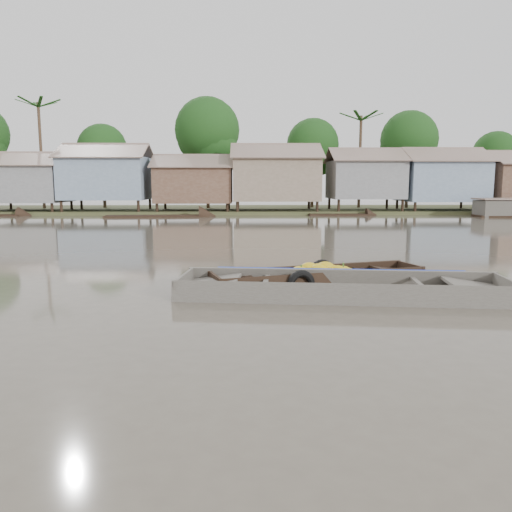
{
  "coord_description": "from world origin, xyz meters",
  "views": [
    {
      "loc": [
        -0.03,
        -9.66,
        2.34
      ],
      "look_at": [
        0.24,
        0.84,
        0.8
      ],
      "focal_mm": 35.0,
      "sensor_mm": 36.0,
      "label": 1
    }
  ],
  "objects": [
    {
      "name": "viewer_boat",
      "position": [
        2.05,
        0.51,
        0.05
      ],
      "size": [
        6.99,
        2.57,
        0.55
      ],
      "rotation": [
        0.0,
        0.0,
        -0.12
      ],
      "color": "#48433D",
      "rests_on": "ground"
    },
    {
      "name": "riverbank",
      "position": [
        3.03,
        31.86,
        3.07
      ],
      "size": [
        120.0,
        12.47,
        10.22
      ],
      "color": "#384723",
      "rests_on": "ground"
    },
    {
      "name": "distant_boats",
      "position": [
        11.57,
        25.25,
        0.24
      ],
      "size": [
        45.99,
        3.95,
        1.38
      ],
      "color": "black",
      "rests_on": "ground"
    },
    {
      "name": "banana_boat",
      "position": [
        1.7,
        1.81,
        0.13
      ],
      "size": [
        5.25,
        2.66,
        0.71
      ],
      "rotation": [
        0.0,
        0.0,
        0.29
      ],
      "color": "black",
      "rests_on": "ground"
    },
    {
      "name": "ground",
      "position": [
        0.0,
        0.0,
        0.0
      ],
      "size": [
        120.0,
        120.0,
        0.0
      ],
      "primitive_type": "plane",
      "color": "#524A3E",
      "rests_on": "ground"
    }
  ]
}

